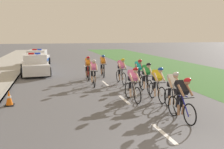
{
  "coord_description": "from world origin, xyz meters",
  "views": [
    {
      "loc": [
        -3.2,
        -4.19,
        2.89
      ],
      "look_at": [
        -0.47,
        6.68,
        1.1
      ],
      "focal_mm": 40.28,
      "sensor_mm": 36.0,
      "label": 1
    }
  ],
  "objects_px": {
    "cyclist_seventh": "(93,72)",
    "traffic_cone_mid": "(9,98)",
    "cyclist_third": "(157,83)",
    "cyclist_fourth": "(133,83)",
    "cyclist_tenth": "(88,67)",
    "police_car_second": "(38,59)",
    "police_car_nearest": "(35,65)",
    "cyclist_sixth": "(138,72)",
    "cyclist_lead": "(182,98)",
    "cyclist_second": "(173,90)",
    "cyclist_fifth": "(146,77)",
    "cyclist_ninth": "(103,65)",
    "cyclist_eighth": "(121,70)"
  },
  "relations": [
    {
      "from": "cyclist_lead",
      "to": "cyclist_eighth",
      "type": "xyz_separation_m",
      "value": [
        -0.15,
        6.8,
        0.0
      ]
    },
    {
      "from": "cyclist_second",
      "to": "traffic_cone_mid",
      "type": "bearing_deg",
      "value": 160.84
    },
    {
      "from": "traffic_cone_mid",
      "to": "police_car_second",
      "type": "bearing_deg",
      "value": 87.4
    },
    {
      "from": "cyclist_sixth",
      "to": "cyclist_tenth",
      "type": "height_order",
      "value": "same"
    },
    {
      "from": "cyclist_ninth",
      "to": "cyclist_lead",
      "type": "bearing_deg",
      "value": -85.83
    },
    {
      "from": "cyclist_tenth",
      "to": "police_car_nearest",
      "type": "height_order",
      "value": "police_car_nearest"
    },
    {
      "from": "cyclist_seventh",
      "to": "cyclist_lead",
      "type": "bearing_deg",
      "value": -74.14
    },
    {
      "from": "police_car_second",
      "to": "cyclist_seventh",
      "type": "bearing_deg",
      "value": -71.43
    },
    {
      "from": "cyclist_tenth",
      "to": "police_car_second",
      "type": "xyz_separation_m",
      "value": [
        -3.45,
        8.15,
        -0.11
      ]
    },
    {
      "from": "cyclist_third",
      "to": "cyclist_fourth",
      "type": "distance_m",
      "value": 1.07
    },
    {
      "from": "cyclist_second",
      "to": "police_car_second",
      "type": "distance_m",
      "value": 16.57
    },
    {
      "from": "cyclist_lead",
      "to": "cyclist_fourth",
      "type": "distance_m",
      "value": 2.92
    },
    {
      "from": "cyclist_lead",
      "to": "cyclist_ninth",
      "type": "relative_size",
      "value": 1.0
    },
    {
      "from": "cyclist_seventh",
      "to": "cyclist_tenth",
      "type": "distance_m",
      "value": 2.12
    },
    {
      "from": "cyclist_fifth",
      "to": "cyclist_seventh",
      "type": "height_order",
      "value": "same"
    },
    {
      "from": "cyclist_second",
      "to": "cyclist_eighth",
      "type": "xyz_separation_m",
      "value": [
        -0.43,
        5.59,
        0.0
      ]
    },
    {
      "from": "cyclist_seventh",
      "to": "cyclist_tenth",
      "type": "xyz_separation_m",
      "value": [
        -0.0,
        2.12,
        0.0
      ]
    },
    {
      "from": "cyclist_fifth",
      "to": "police_car_nearest",
      "type": "distance_m",
      "value": 9.41
    },
    {
      "from": "cyclist_seventh",
      "to": "traffic_cone_mid",
      "type": "relative_size",
      "value": 2.69
    },
    {
      "from": "cyclist_fourth",
      "to": "cyclist_sixth",
      "type": "distance_m",
      "value": 3.41
    },
    {
      "from": "cyclist_seventh",
      "to": "cyclist_ninth",
      "type": "relative_size",
      "value": 1.0
    },
    {
      "from": "cyclist_lead",
      "to": "police_car_second",
      "type": "relative_size",
      "value": 0.38
    },
    {
      "from": "cyclist_second",
      "to": "cyclist_sixth",
      "type": "bearing_deg",
      "value": 85.98
    },
    {
      "from": "cyclist_sixth",
      "to": "cyclist_fourth",
      "type": "bearing_deg",
      "value": -114.02
    },
    {
      "from": "cyclist_seventh",
      "to": "police_car_nearest",
      "type": "distance_m",
      "value": 6.22
    },
    {
      "from": "cyclist_fifth",
      "to": "cyclist_ninth",
      "type": "relative_size",
      "value": 1.0
    },
    {
      "from": "cyclist_fifth",
      "to": "traffic_cone_mid",
      "type": "xyz_separation_m",
      "value": [
        -6.35,
        -0.9,
        -0.48
      ]
    },
    {
      "from": "cyclist_seventh",
      "to": "cyclist_tenth",
      "type": "bearing_deg",
      "value": 90.01
    },
    {
      "from": "police_car_second",
      "to": "traffic_cone_mid",
      "type": "relative_size",
      "value": 7.11
    },
    {
      "from": "cyclist_third",
      "to": "cyclist_eighth",
      "type": "relative_size",
      "value": 1.0
    },
    {
      "from": "cyclist_fourth",
      "to": "police_car_nearest",
      "type": "xyz_separation_m",
      "value": [
        -4.53,
        8.91,
        -0.11
      ]
    },
    {
      "from": "cyclist_third",
      "to": "police_car_second",
      "type": "xyz_separation_m",
      "value": [
        -5.58,
        14.22,
        -0.11
      ]
    },
    {
      "from": "cyclist_fifth",
      "to": "traffic_cone_mid",
      "type": "relative_size",
      "value": 2.69
    },
    {
      "from": "cyclist_sixth",
      "to": "police_car_second",
      "type": "xyz_separation_m",
      "value": [
        -5.92,
        10.88,
        -0.11
      ]
    },
    {
      "from": "police_car_second",
      "to": "traffic_cone_mid",
      "type": "distance_m",
      "value": 13.46
    },
    {
      "from": "cyclist_second",
      "to": "cyclist_lead",
      "type": "bearing_deg",
      "value": -103.17
    },
    {
      "from": "cyclist_lead",
      "to": "cyclist_second",
      "type": "bearing_deg",
      "value": 76.83
    },
    {
      "from": "cyclist_second",
      "to": "cyclist_seventh",
      "type": "distance_m",
      "value": 5.74
    },
    {
      "from": "cyclist_tenth",
      "to": "police_car_second",
      "type": "relative_size",
      "value": 0.38
    },
    {
      "from": "cyclist_fifth",
      "to": "cyclist_eighth",
      "type": "bearing_deg",
      "value": 102.87
    },
    {
      "from": "cyclist_sixth",
      "to": "cyclist_eighth",
      "type": "bearing_deg",
      "value": 131.12
    },
    {
      "from": "cyclist_eighth",
      "to": "cyclist_seventh",
      "type": "bearing_deg",
      "value": -171.43
    },
    {
      "from": "cyclist_fifth",
      "to": "police_car_nearest",
      "type": "bearing_deg",
      "value": 127.58
    },
    {
      "from": "cyclist_lead",
      "to": "cyclist_ninth",
      "type": "distance_m",
      "value": 9.52
    },
    {
      "from": "cyclist_second",
      "to": "cyclist_ninth",
      "type": "xyz_separation_m",
      "value": [
        -0.97,
        8.29,
        0.0
      ]
    },
    {
      "from": "cyclist_second",
      "to": "cyclist_third",
      "type": "relative_size",
      "value": 1.0
    },
    {
      "from": "cyclist_lead",
      "to": "traffic_cone_mid",
      "type": "xyz_separation_m",
      "value": [
        -5.92,
        3.36,
        -0.48
      ]
    },
    {
      "from": "police_car_second",
      "to": "cyclist_lead",
      "type": "bearing_deg",
      "value": -72.47
    },
    {
      "from": "cyclist_fifth",
      "to": "cyclist_seventh",
      "type": "relative_size",
      "value": 1.0
    },
    {
      "from": "cyclist_fourth",
      "to": "cyclist_second",
      "type": "bearing_deg",
      "value": -56.7
    }
  ]
}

